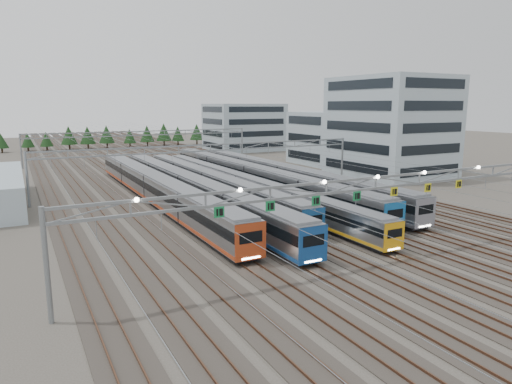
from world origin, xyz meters
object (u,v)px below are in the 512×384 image
train_a (154,187)px  train_b (188,187)px  gantry_far (143,137)px  train_d (243,185)px  train_c (210,183)px  gantry_near (376,185)px  gantry_mid (211,153)px  depot_bldg_mid (327,138)px  depot_bldg_south (390,126)px  train_e (252,176)px  train_f (285,177)px  depot_bldg_north (244,127)px

train_a → train_b: train_a is taller
gantry_far → train_d: bearing=-87.6°
train_b → gantry_far: bearing=82.6°
train_a → train_c: train_a is taller
train_b → train_c: 4.99m
gantry_near → gantry_mid: (0.05, 40.12, -0.70)m
train_c → depot_bldg_mid: 48.91m
gantry_far → depot_bldg_south: bearing=-49.0°
train_a → gantry_near: 37.11m
train_e → train_f: size_ratio=1.11×
gantry_mid → gantry_far: size_ratio=1.00×
train_a → depot_bldg_north: size_ratio=2.88×
train_c → train_e: train_e is taller
train_a → depot_bldg_north: depot_bldg_north is taller
train_f → depot_bldg_south: (28.44, 5.13, 7.72)m
depot_bldg_mid → depot_bldg_north: bearing=93.9°
gantry_near → gantry_mid: 40.12m
train_c → depot_bldg_mid: (41.62, 25.34, 4.19)m
train_a → gantry_near: (11.20, -35.06, 4.79)m
train_d → gantry_far: gantry_far is taller
train_e → gantry_mid: (-6.75, 2.07, 4.13)m
depot_bldg_south → train_b: bearing=-171.9°
gantry_far → depot_bldg_mid: depot_bldg_mid is taller
train_e → depot_bldg_south: depot_bldg_south is taller
train_b → depot_bldg_mid: size_ratio=4.10×
train_e → gantry_near: bearing=-100.1°
gantry_mid → train_f: bearing=-27.0°
train_e → gantry_far: bearing=98.2°
train_a → train_c: bearing=0.0°
train_d → depot_bldg_mid: size_ratio=4.11×
train_f → gantry_far: bearing=102.5°
train_a → train_e: 18.25m
gantry_near → depot_bldg_south: (39.73, 39.52, 2.94)m
gantry_near → train_a: bearing=107.7°
train_e → train_f: train_f is taller
train_e → train_d: bearing=-128.5°
train_c → depot_bldg_north: depot_bldg_north is taller
depot_bldg_mid → depot_bldg_south: bearing=-89.1°
train_f → gantry_mid: gantry_mid is taller
gantry_near → gantry_mid: gantry_near is taller
train_e → depot_bldg_south: size_ratio=3.09×
depot_bldg_south → gantry_far: bearing=131.0°
train_c → depot_bldg_north: bearing=59.6°
train_c → train_d: size_ratio=0.87×
gantry_near → depot_bldg_south: bearing=44.8°
depot_bldg_south → train_a: bearing=-175.0°
train_b → train_e: size_ratio=0.97×
train_b → train_e: (13.50, 5.14, 0.02)m
train_f → gantry_mid: (-11.25, 5.73, 4.08)m
gantry_far → depot_bldg_mid: 46.49m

